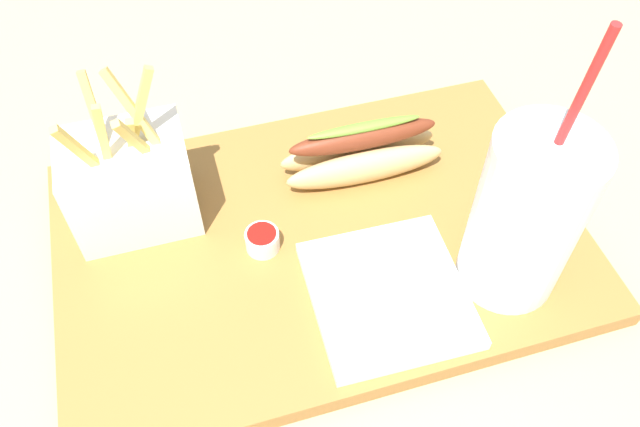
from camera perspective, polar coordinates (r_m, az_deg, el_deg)
The scene contains 7 objects.
ground_plane at distance 0.63m, azimuth 0.00°, elevation -3.40°, with size 2.40×2.40×0.02m, color tan.
food_tray at distance 0.62m, azimuth 0.00°, elevation -2.32°, with size 0.49×0.32×0.02m, color olive.
soda_cup at distance 0.54m, azimuth 17.64°, elevation -0.29°, with size 0.09×0.09×0.26m.
fries_basket at distance 0.61m, azimuth -16.32°, elevation 2.71°, with size 0.11×0.08×0.16m.
hot_dog_1 at distance 0.64m, azimuth 3.72°, elevation 5.34°, with size 0.16×0.05×0.06m.
ketchup_cup_1 at distance 0.59m, azimuth -4.98°, elevation -2.65°, with size 0.03×0.03×0.02m.
napkin_stack at distance 0.57m, azimuth 5.97°, elevation -7.05°, with size 0.13×0.14×0.01m, color white.
Camera 1 is at (-0.10, -0.35, 0.51)m, focal length 36.46 mm.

